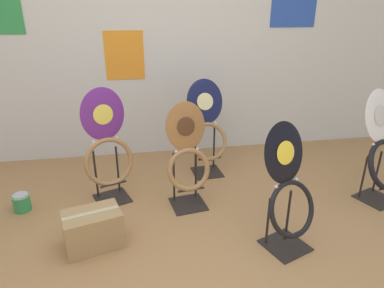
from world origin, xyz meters
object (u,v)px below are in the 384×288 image
(paint_can, at_px, (22,202))
(toilet_seat_display_navy_moon, at_px, (207,132))
(toilet_seat_display_purple_note, at_px, (107,149))
(toilet_seat_display_white_plain, at_px, (383,155))
(toilet_seat_display_jazz_black, at_px, (288,193))
(toilet_seat_display_woodgrain, at_px, (188,160))
(storage_box, at_px, (93,229))

(paint_can, bearing_deg, toilet_seat_display_navy_moon, 14.64)
(toilet_seat_display_purple_note, relative_size, paint_can, 6.66)
(toilet_seat_display_navy_moon, height_order, toilet_seat_display_white_plain, toilet_seat_display_white_plain)
(toilet_seat_display_jazz_black, bearing_deg, toilet_seat_display_navy_moon, 104.14)
(toilet_seat_display_navy_moon, bearing_deg, toilet_seat_display_jazz_black, -75.86)
(toilet_seat_display_white_plain, height_order, paint_can, toilet_seat_display_white_plain)
(toilet_seat_display_jazz_black, distance_m, paint_can, 2.12)
(toilet_seat_display_navy_moon, relative_size, toilet_seat_display_woodgrain, 1.04)
(toilet_seat_display_woodgrain, bearing_deg, toilet_seat_display_purple_note, 162.92)
(toilet_seat_display_woodgrain, distance_m, toilet_seat_display_jazz_black, 0.86)
(toilet_seat_display_jazz_black, height_order, storage_box, toilet_seat_display_jazz_black)
(toilet_seat_display_white_plain, height_order, storage_box, toilet_seat_display_white_plain)
(storage_box, bearing_deg, toilet_seat_display_jazz_black, -9.12)
(toilet_seat_display_navy_moon, relative_size, paint_can, 6.24)
(toilet_seat_display_navy_moon, xyz_separation_m, paint_can, (-1.65, -0.43, -0.36))
(toilet_seat_display_woodgrain, xyz_separation_m, toilet_seat_display_jazz_black, (0.58, -0.63, 0.01))
(toilet_seat_display_white_plain, bearing_deg, toilet_seat_display_purple_note, 170.48)
(paint_can, bearing_deg, toilet_seat_display_jazz_black, -21.55)
(toilet_seat_display_jazz_black, bearing_deg, toilet_seat_display_white_plain, 23.08)
(paint_can, xyz_separation_m, storage_box, (0.63, -0.56, 0.06))
(toilet_seat_display_white_plain, relative_size, paint_can, 6.41)
(toilet_seat_display_woodgrain, bearing_deg, toilet_seat_display_navy_moon, 63.82)
(toilet_seat_display_navy_moon, distance_m, toilet_seat_display_woodgrain, 0.64)
(toilet_seat_display_woodgrain, bearing_deg, toilet_seat_display_white_plain, -6.43)
(toilet_seat_display_white_plain, bearing_deg, toilet_seat_display_woodgrain, 173.57)
(toilet_seat_display_woodgrain, distance_m, paint_can, 1.41)
(storage_box, bearing_deg, paint_can, 138.41)
(toilet_seat_display_jazz_black, xyz_separation_m, storage_box, (-1.32, 0.21, -0.28))
(toilet_seat_display_woodgrain, height_order, toilet_seat_display_jazz_black, toilet_seat_display_jazz_black)
(toilet_seat_display_jazz_black, relative_size, paint_can, 6.00)
(toilet_seat_display_purple_note, distance_m, storage_box, 0.71)
(toilet_seat_display_white_plain, distance_m, storage_box, 2.39)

